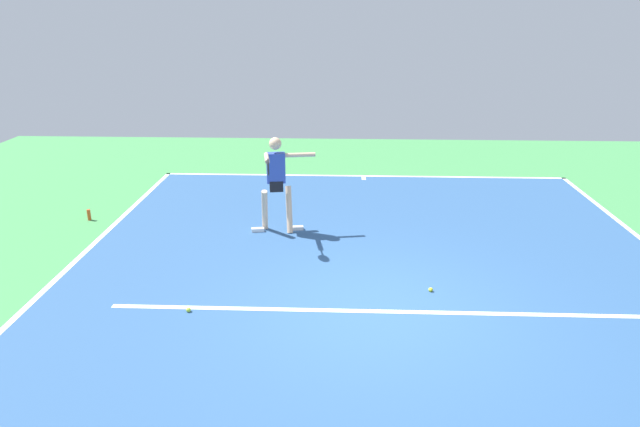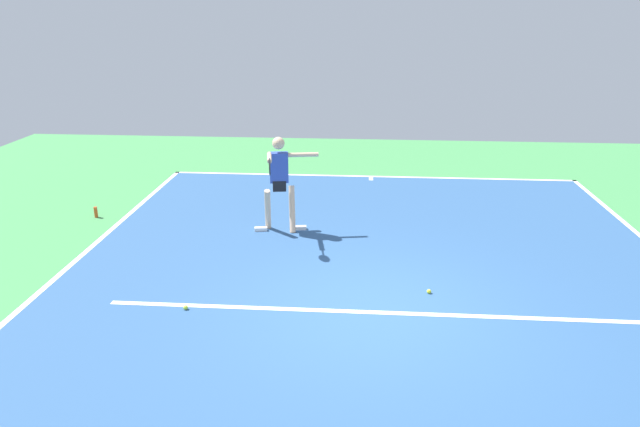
{
  "view_description": "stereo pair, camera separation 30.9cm",
  "coord_description": "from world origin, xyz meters",
  "px_view_note": "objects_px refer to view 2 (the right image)",
  "views": [
    {
      "loc": [
        0.51,
        7.26,
        4.02
      ],
      "look_at": [
        0.88,
        -1.52,
        0.9
      ],
      "focal_mm": 32.58,
      "sensor_mm": 36.0,
      "label": 1
    },
    {
      "loc": [
        0.2,
        7.24,
        4.02
      ],
      "look_at": [
        0.88,
        -1.52,
        0.9
      ],
      "focal_mm": 32.58,
      "sensor_mm": 36.0,
      "label": 2
    }
  ],
  "objects_px": {
    "tennis_ball_near_player": "(186,307)",
    "tennis_ball_by_baseline": "(429,291)",
    "water_bottle": "(96,212)",
    "tennis_player": "(280,178)"
  },
  "relations": [
    {
      "from": "tennis_ball_near_player",
      "to": "tennis_ball_by_baseline",
      "type": "relative_size",
      "value": 1.0
    },
    {
      "from": "water_bottle",
      "to": "tennis_player",
      "type": "bearing_deg",
      "value": 173.15
    },
    {
      "from": "tennis_ball_near_player",
      "to": "water_bottle",
      "type": "distance_m",
      "value": 4.65
    },
    {
      "from": "water_bottle",
      "to": "tennis_ball_by_baseline",
      "type": "bearing_deg",
      "value": 156.05
    },
    {
      "from": "tennis_ball_near_player",
      "to": "tennis_ball_by_baseline",
      "type": "height_order",
      "value": "same"
    },
    {
      "from": "tennis_ball_near_player",
      "to": "water_bottle",
      "type": "bearing_deg",
      "value": -50.86
    },
    {
      "from": "tennis_ball_near_player",
      "to": "tennis_player",
      "type": "bearing_deg",
      "value": -106.16
    },
    {
      "from": "tennis_ball_by_baseline",
      "to": "water_bottle",
      "type": "distance_m",
      "value": 7.02
    },
    {
      "from": "tennis_player",
      "to": "water_bottle",
      "type": "distance_m",
      "value": 3.99
    },
    {
      "from": "tennis_ball_by_baseline",
      "to": "tennis_player",
      "type": "bearing_deg",
      "value": -42.93
    }
  ]
}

